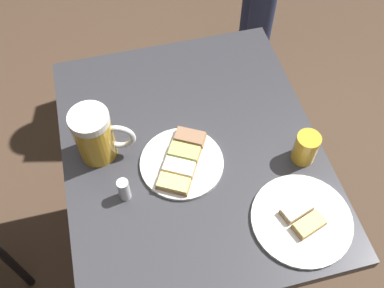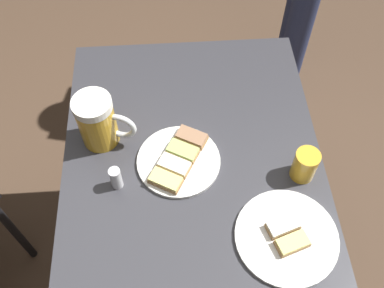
{
  "view_description": "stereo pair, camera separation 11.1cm",
  "coord_description": "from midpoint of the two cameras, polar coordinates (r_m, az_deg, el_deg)",
  "views": [
    {
      "loc": [
        -0.6,
        0.15,
        1.67
      ],
      "look_at": [
        0.0,
        0.0,
        0.75
      ],
      "focal_mm": 40.91,
      "sensor_mm": 36.0,
      "label": 1
    },
    {
      "loc": [
        -0.62,
        0.04,
        1.67
      ],
      "look_at": [
        0.0,
        0.0,
        0.75
      ],
      "focal_mm": 40.91,
      "sensor_mm": 36.0,
      "label": 2
    }
  ],
  "objects": [
    {
      "name": "ground_plane",
      "position": [
        1.78,
        -1.82,
        -13.78
      ],
      "size": [
        6.0,
        6.0,
        0.0
      ],
      "primitive_type": "plane",
      "color": "#4C3828"
    },
    {
      "name": "plate_far",
      "position": [
        1.04,
        11.16,
        -9.85
      ],
      "size": [
        0.23,
        0.23,
        0.03
      ],
      "color": "white",
      "rests_on": "cafe_table"
    },
    {
      "name": "plate_near",
      "position": [
        1.09,
        -4.25,
        -2.54
      ],
      "size": [
        0.21,
        0.21,
        0.03
      ],
      "color": "white",
      "rests_on": "cafe_table"
    },
    {
      "name": "beer_glass_small",
      "position": [
        1.09,
        11.85,
        -0.7
      ],
      "size": [
        0.06,
        0.06,
        0.09
      ],
      "primitive_type": "cylinder",
      "color": "gold",
      "rests_on": "cafe_table"
    },
    {
      "name": "beer_mug",
      "position": [
        1.09,
        -15.33,
        0.91
      ],
      "size": [
        0.1,
        0.15,
        0.15
      ],
      "color": "gold",
      "rests_on": "cafe_table"
    },
    {
      "name": "salt_shaker",
      "position": [
        1.05,
        -11.88,
        -6.06
      ],
      "size": [
        0.03,
        0.03,
        0.07
      ],
      "primitive_type": "cylinder",
      "color": "silver",
      "rests_on": "cafe_table"
    },
    {
      "name": "cafe_table",
      "position": [
        1.27,
        -2.5,
        -4.93
      ],
      "size": [
        0.78,
        0.65,
        0.73
      ],
      "color": "black",
      "rests_on": "ground_plane"
    }
  ]
}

